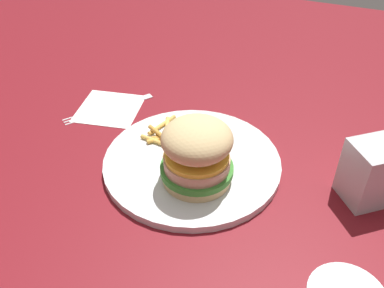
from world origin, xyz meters
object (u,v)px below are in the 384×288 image
Objects in this scene: sandwich at (197,153)px; napkin_dispenser at (379,171)px; plate at (192,162)px; napkin at (109,108)px; fries_pile at (170,137)px; fork at (108,107)px.

sandwich reaches higher than napkin_dispenser.
plate is 2.48× the size of napkin.
fries_pile reaches higher than napkin.
fries_pile is 0.32m from napkin_dispenser.
napkin is 1.21× the size of napkin_dispenser.
plate is at bearing -149.18° from sandwich.
fries_pile is (-0.07, -0.08, -0.04)m from sandwich.
plate is 0.27m from napkin_dispenser.
plate is 0.22m from fork.
plate is 3.01× the size of napkin_dispenser.
fries_pile is (-0.03, -0.05, 0.01)m from plate.
plate reaches higher than napkin.
fork is 0.47m from napkin_dispenser.
napkin is 0.74× the size of fork.
fries_pile is at bearing 69.83° from fork.
fork is (-0.13, -0.22, -0.06)m from sandwich.
napkin is (-0.06, -0.15, -0.02)m from fries_pile.
fries_pile is at bearing -38.25° from napkin_dispenser.
napkin_dispenser is (-0.00, 0.32, 0.03)m from fries_pile.
napkin is 0.00m from fork.
sandwich is 0.71× the size of fork.
fries_pile is 0.16m from napkin.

